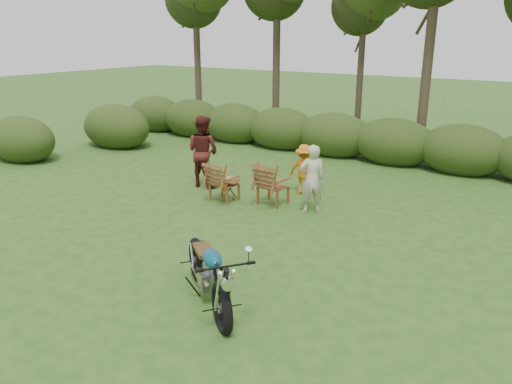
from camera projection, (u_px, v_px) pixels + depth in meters
The scene contains 10 objects.
ground at pixel (217, 276), 8.32m from camera, with size 80.00×80.00×0.00m, color #274818.
tree_line at pixel (428, 34), 14.66m from camera, with size 22.52×11.62×8.14m.
motorcycle at pixel (209, 300), 7.55m from camera, with size 2.17×0.83×1.24m, color #0B7A97, non-canonical shape.
lawn_chair_right at pixel (273, 204), 11.79m from camera, with size 0.69×0.69×1.01m, color brown, non-canonical shape.
lawn_chair_left at pixel (225, 200), 12.03m from camera, with size 0.67×0.67×0.97m, color brown, non-canonical shape.
side_table at pixel (228, 190), 11.94m from camera, with size 0.49×0.41×0.51m, color brown, non-canonical shape.
cup at pixel (229, 179), 11.83m from camera, with size 0.12×0.12×0.09m, color beige.
adult_a at pixel (311, 212), 11.27m from camera, with size 0.56×0.37×1.55m, color beige.
adult_b at pixel (204, 186), 13.18m from camera, with size 0.90×0.70×1.86m, color #4D1916.
child at pixel (303, 194), 12.53m from camera, with size 0.81×0.47×1.26m, color #CB6D13.
Camera 1 is at (4.62, -5.92, 3.88)m, focal length 35.00 mm.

